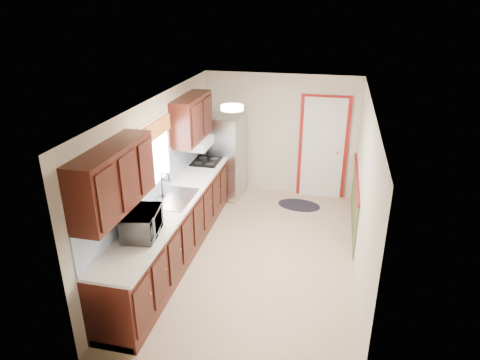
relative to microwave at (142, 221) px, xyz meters
The scene contains 8 objects.
room_shell 1.76m from the microwave, 46.87° to the left, with size 3.20×5.20×2.52m.
kitchen_run 1.04m from the microwave, 92.04° to the left, with size 0.63×4.00×2.20m.
back_wall_trim 4.13m from the microwave, 57.87° to the left, with size 1.12×2.30×2.08m.
ceiling_fixture 1.86m from the microwave, 50.22° to the left, with size 0.30×0.30×0.06m, color #FFD88C.
microwave is the anchor object (origin of this frame).
refrigerator 3.35m from the microwave, 86.91° to the left, with size 0.76×0.73×1.65m.
rug 3.78m from the microwave, 61.92° to the left, with size 0.81×0.52×0.01m, color black.
cooktop 2.69m from the microwave, 89.79° to the left, with size 0.48×0.58×0.02m, color black.
Camera 1 is at (1.04, -5.58, 3.68)m, focal length 32.00 mm.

